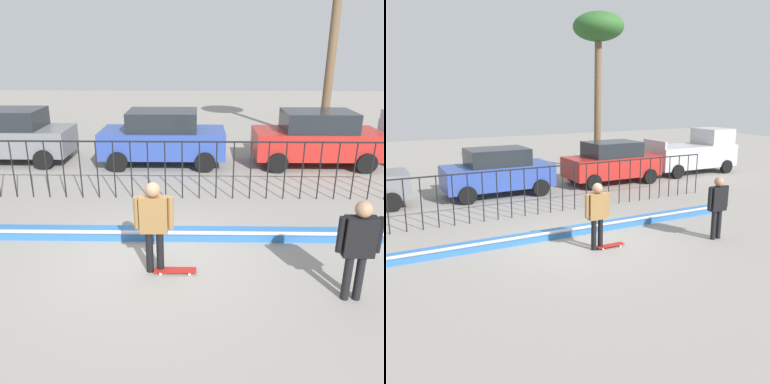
% 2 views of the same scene
% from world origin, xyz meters
% --- Properties ---
extents(ground_plane, '(60.00, 60.00, 0.00)m').
position_xyz_m(ground_plane, '(0.00, 0.00, 0.00)').
color(ground_plane, gray).
extents(bowl_coping_ledge, '(11.00, 0.40, 0.27)m').
position_xyz_m(bowl_coping_ledge, '(0.00, 0.86, 0.12)').
color(bowl_coping_ledge, '#2D6BB7').
rests_on(bowl_coping_ledge, ground).
extents(perimeter_fence, '(14.04, 0.04, 1.63)m').
position_xyz_m(perimeter_fence, '(-0.00, 3.34, 1.02)').
color(perimeter_fence, black).
rests_on(perimeter_fence, ground).
extents(skateboarder, '(0.72, 0.27, 1.79)m').
position_xyz_m(skateboarder, '(0.11, -0.51, 1.07)').
color(skateboarder, black).
rests_on(skateboarder, ground).
extents(skateboard, '(0.80, 0.20, 0.07)m').
position_xyz_m(skateboard, '(0.49, -0.57, 0.06)').
color(skateboard, '#A51E19').
rests_on(skateboard, ground).
extents(camera_operator, '(0.72, 0.27, 1.78)m').
position_xyz_m(camera_operator, '(3.51, -1.33, 1.07)').
color(camera_operator, black).
rests_on(camera_operator, ground).
extents(parked_car_gray, '(4.30, 2.12, 1.90)m').
position_xyz_m(parked_car_gray, '(-5.84, 6.94, 0.97)').
color(parked_car_gray, slate).
rests_on(parked_car_gray, ground).
extents(parked_car_blue, '(4.30, 2.12, 1.90)m').
position_xyz_m(parked_car_blue, '(-0.34, 6.72, 0.97)').
color(parked_car_blue, '#2D479E').
rests_on(parked_car_blue, ground).
extents(parked_car_red, '(4.30, 2.12, 1.90)m').
position_xyz_m(parked_car_red, '(5.00, 6.69, 0.97)').
color(parked_car_red, '#B2231E').
rests_on(parked_car_red, ground).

